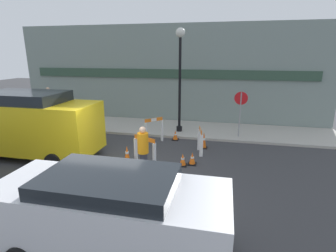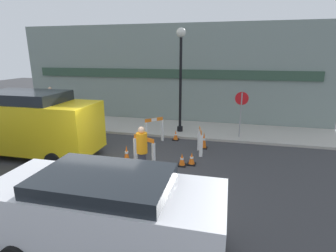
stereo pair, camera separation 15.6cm
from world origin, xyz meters
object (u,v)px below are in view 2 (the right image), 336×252
at_px(streetlamp_post, 181,67).
at_px(person_worker, 142,150).
at_px(parked_car_1, 106,210).
at_px(person_pedestrian, 51,101).
at_px(work_van, 28,121).
at_px(stop_sign, 241,107).

bearing_deg(streetlamp_post, person_worker, -93.68).
bearing_deg(parked_car_1, person_worker, 97.41).
bearing_deg(person_pedestrian, parked_car_1, 104.89).
relative_size(person_worker, person_pedestrian, 0.93).
relative_size(parked_car_1, work_van, 0.83).
distance_m(person_worker, work_van, 4.97).
height_order(stop_sign, work_van, work_van).
xyz_separation_m(streetlamp_post, work_van, (-5.21, -4.21, -1.93)).
bearing_deg(parked_car_1, streetlamp_post, 90.92).
xyz_separation_m(streetlamp_post, person_worker, (-0.32, -4.96, -2.40)).
bearing_deg(person_pedestrian, stop_sign, 145.57).
bearing_deg(streetlamp_post, stop_sign, -5.68).
xyz_separation_m(person_worker, work_van, (-4.89, 0.75, 0.47)).
xyz_separation_m(person_worker, parked_car_1, (0.46, -3.50, 0.09)).
height_order(person_pedestrian, parked_car_1, person_pedestrian).
height_order(person_pedestrian, work_van, work_van).
xyz_separation_m(person_pedestrian, work_van, (3.16, -5.62, 0.28)).
distance_m(person_pedestrian, work_van, 6.45).
height_order(streetlamp_post, stop_sign, streetlamp_post).
height_order(person_worker, work_van, work_van).
height_order(stop_sign, person_worker, stop_sign).
relative_size(streetlamp_post, person_worker, 2.93).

